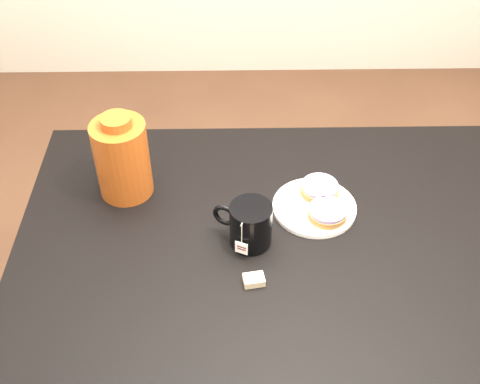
# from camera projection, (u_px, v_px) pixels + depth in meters

# --- Properties ---
(table) EXTENTS (1.40, 0.90, 0.75)m
(table) POSITION_uv_depth(u_px,v_px,m) (314.00, 268.00, 1.44)
(table) COLOR black
(table) RESTS_ON ground_plane
(plate) EXTENTS (0.20, 0.20, 0.02)m
(plate) POSITION_uv_depth(u_px,v_px,m) (314.00, 206.00, 1.47)
(plate) COLOR white
(plate) RESTS_ON table
(bagel_back) EXTENTS (0.10, 0.10, 0.03)m
(bagel_back) POSITION_uv_depth(u_px,v_px,m) (320.00, 189.00, 1.49)
(bagel_back) COLOR brown
(bagel_back) RESTS_ON plate
(bagel_front) EXTENTS (0.12, 0.12, 0.03)m
(bagel_front) POSITION_uv_depth(u_px,v_px,m) (327.00, 213.00, 1.43)
(bagel_front) COLOR brown
(bagel_front) RESTS_ON plate
(mug) EXTENTS (0.15, 0.13, 0.11)m
(mug) POSITION_uv_depth(u_px,v_px,m) (250.00, 224.00, 1.36)
(mug) COLOR black
(mug) RESTS_ON table
(teabag_pouch) EXTENTS (0.05, 0.04, 0.02)m
(teabag_pouch) POSITION_uv_depth(u_px,v_px,m) (254.00, 280.00, 1.30)
(teabag_pouch) COLOR #C6B793
(teabag_pouch) RESTS_ON table
(bagel_package) EXTENTS (0.15, 0.15, 0.22)m
(bagel_package) POSITION_uv_depth(u_px,v_px,m) (122.00, 158.00, 1.45)
(bagel_package) COLOR maroon
(bagel_package) RESTS_ON table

